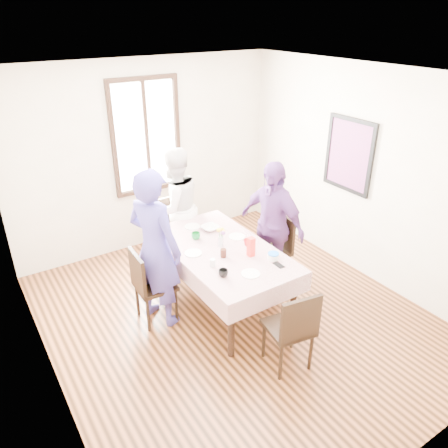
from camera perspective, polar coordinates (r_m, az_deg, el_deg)
The scene contains 31 objects.
ground at distance 5.23m, azimuth 1.43°, elevation -11.98°, with size 4.50×4.50×0.00m, color black.
back_wall at distance 6.37m, azimuth -10.05°, elevation 8.69°, with size 4.00×4.00×0.00m, color beige.
right_wall at distance 5.81m, azimuth 18.19°, elevation 6.02°, with size 4.50×4.50×0.00m, color beige.
window_frame at distance 6.27m, azimuth -10.19°, elevation 11.26°, with size 1.02×0.06×1.62m, color black.
window_pane at distance 6.28m, azimuth -10.23°, elevation 11.28°, with size 0.90×0.02×1.50m, color white.
art_poster at distance 5.91m, azimuth 16.12°, elevation 8.71°, with size 0.04×0.76×0.96m, color red.
dining_table at distance 5.22m, azimuth -0.30°, elevation -6.93°, with size 0.94×1.76×0.75m, color black.
tablecloth at distance 5.02m, azimuth -0.31°, elevation -3.30°, with size 1.06×1.88×0.01m, color #520714.
chair_left at distance 5.00m, azimuth -9.03°, elevation -7.92°, with size 0.42×0.42×0.91m, color black.
chair_right at distance 5.62m, azimuth 6.17°, elevation -3.55°, with size 0.42×0.42×0.91m, color black.
chair_far at distance 6.10m, azimuth -6.46°, elevation -1.02°, with size 0.42×0.42×0.91m, color black.
chair_near at distance 4.41m, azimuth 8.46°, elevation -13.24°, with size 0.42×0.42×0.91m, color black.
person_left at distance 4.76m, azimuth -9.19°, elevation -3.26°, with size 0.67×0.44×1.83m, color #423890.
person_far at distance 5.91m, azimuth -6.54°, elevation 2.15°, with size 0.81×0.63×1.67m, color silver.
person_right at distance 5.43m, azimuth 6.19°, elevation -0.17°, with size 0.97×0.41×1.66m, color #613579.
mug_black at distance 4.50m, azimuth -0.10°, elevation -6.45°, with size 0.10×0.10×0.08m, color black.
mug_flag at distance 5.07m, azimuth 3.06°, elevation -2.45°, with size 0.08×0.08×0.08m, color red.
mug_green at distance 5.21m, azimuth -3.71°, elevation -1.57°, with size 0.11×0.11×0.08m, color #0C7226.
serving_bowl at distance 5.43m, azimuth -1.83°, elevation -0.52°, with size 0.22×0.22×0.05m, color white.
juice_carton at distance 4.84m, azimuth 3.56°, elevation -3.01°, with size 0.07×0.07×0.23m, color red.
butter_tub at distance 4.83m, azimuth 6.50°, elevation -4.27°, with size 0.13×0.13×0.06m, color white.
jam_jar at distance 4.83m, azimuth -0.08°, elevation -3.85°, with size 0.07×0.07×0.10m, color black.
drinking_glass at distance 4.67m, azimuth -1.50°, elevation -5.10°, with size 0.06×0.06×0.09m, color silver.
smartphone at distance 4.74m, azimuth 7.20°, elevation -5.37°, with size 0.07×0.14×0.01m, color black.
flower_vase at distance 5.05m, azimuth -0.43°, elevation -2.28°, with size 0.06×0.06×0.12m, color silver.
plate_left at distance 4.93m, azimuth -4.07°, elevation -3.83°, with size 0.20×0.20×0.01m, color white.
plate_right at distance 5.27m, azimuth 1.70°, elevation -1.67°, with size 0.20×0.20×0.01m, color white.
plate_far at distance 5.52m, azimuth -4.20°, elevation -0.33°, with size 0.20×0.20×0.01m, color white.
plate_near at distance 4.56m, azimuth 3.50°, elevation -6.53°, with size 0.20×0.20×0.01m, color white.
butter_lid at distance 4.82m, azimuth 6.52°, elevation -3.88°, with size 0.12×0.12×0.01m, color blue.
flower_bunch at distance 5.00m, azimuth -0.44°, elevation -1.18°, with size 0.09×0.09×0.10m, color yellow, non-canonical shape.
Camera 1 is at (-2.34, -3.37, 3.25)m, focal length 34.80 mm.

